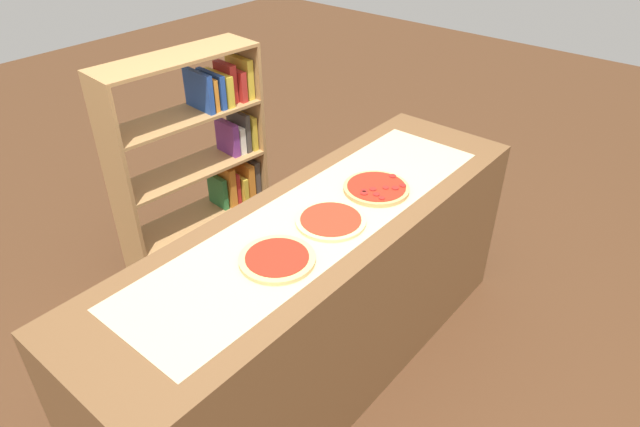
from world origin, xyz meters
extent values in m
plane|color=#4C2D19|center=(0.00, 0.00, 0.00)|extent=(12.00, 12.00, 0.00)
cube|color=brown|center=(0.00, 0.00, 0.46)|extent=(2.29, 0.67, 0.91)
cube|color=tan|center=(0.00, 0.00, 0.91)|extent=(1.86, 0.48, 0.00)
cylinder|color=#DBB26B|center=(-0.33, -0.07, 0.92)|extent=(0.29, 0.29, 0.02)
cylinder|color=#AD2314|center=(-0.33, -0.07, 0.93)|extent=(0.24, 0.24, 0.00)
cylinder|color=#E5C17F|center=(0.00, -0.06, 0.92)|extent=(0.29, 0.29, 0.01)
cylinder|color=red|center=(0.00, -0.06, 0.93)|extent=(0.25, 0.25, 0.00)
cylinder|color=tan|center=(0.33, -0.06, 0.92)|extent=(0.30, 0.30, 0.02)
cylinder|color=#AD2314|center=(0.33, -0.06, 0.94)|extent=(0.26, 0.26, 0.00)
cylinder|color=maroon|center=(0.37, -0.13, 0.94)|extent=(0.03, 0.03, 0.00)
cylinder|color=maroon|center=(0.29, -0.06, 0.94)|extent=(0.03, 0.03, 0.00)
cylinder|color=maroon|center=(0.24, -0.05, 0.94)|extent=(0.03, 0.03, 0.00)
cylinder|color=maroon|center=(0.41, -0.15, 0.94)|extent=(0.03, 0.03, 0.00)
cylinder|color=maroon|center=(0.27, -0.10, 0.94)|extent=(0.03, 0.03, 0.00)
cylinder|color=maroon|center=(0.26, -0.04, 0.94)|extent=(0.03, 0.03, 0.00)
cylinder|color=maroon|center=(0.45, -0.06, 0.94)|extent=(0.03, 0.03, 0.00)
cylinder|color=maroon|center=(0.26, -0.13, 0.94)|extent=(0.03, 0.03, 0.00)
cylinder|color=maroon|center=(0.34, -0.10, 0.94)|extent=(0.03, 0.03, 0.00)
cube|color=#A87A47|center=(0.63, 1.09, 0.66)|extent=(0.04, 0.28, 1.32)
cube|color=#A87A47|center=(-0.24, 1.17, 0.66)|extent=(0.04, 0.28, 1.32)
cube|color=#A87A47|center=(0.20, 1.13, 0.01)|extent=(0.88, 0.35, 0.02)
cube|color=#2D753D|center=(0.59, 1.09, 0.14)|extent=(0.05, 0.16, 0.25)
cube|color=silver|center=(0.54, 1.10, 0.13)|extent=(0.05, 0.21, 0.22)
cube|color=orange|center=(0.50, 1.10, 0.11)|extent=(0.06, 0.19, 0.18)
cube|color=orange|center=(0.45, 1.11, 0.10)|extent=(0.06, 0.24, 0.17)
cube|color=#A87A47|center=(0.20, 1.13, 0.33)|extent=(0.88, 0.35, 0.02)
cube|color=#47423D|center=(0.59, 1.09, 0.46)|extent=(0.06, 0.21, 0.24)
cube|color=orange|center=(0.54, 1.10, 0.46)|extent=(0.06, 0.24, 0.24)
cube|color=gold|center=(0.49, 1.10, 0.43)|extent=(0.05, 0.23, 0.17)
cube|color=#B22823|center=(0.45, 1.11, 0.45)|extent=(0.04, 0.18, 0.21)
cube|color=orange|center=(0.41, 1.11, 0.47)|extent=(0.06, 0.20, 0.26)
cube|color=#2D753D|center=(0.36, 1.11, 0.44)|extent=(0.05, 0.17, 0.20)
cube|color=#A87A47|center=(0.20, 1.13, 0.66)|extent=(0.88, 0.35, 0.02)
cube|color=gold|center=(0.60, 1.09, 0.77)|extent=(0.05, 0.21, 0.21)
cube|color=#47423D|center=(0.55, 1.10, 0.79)|extent=(0.05, 0.20, 0.24)
cube|color=silver|center=(0.51, 1.10, 0.75)|extent=(0.05, 0.19, 0.16)
cube|color=#753384|center=(0.47, 1.11, 0.77)|extent=(0.06, 0.18, 0.20)
cube|color=#A87A47|center=(0.20, 1.13, 0.99)|extent=(0.88, 0.35, 0.02)
cube|color=gold|center=(0.59, 1.09, 1.11)|extent=(0.06, 0.21, 0.23)
cube|color=#B22823|center=(0.54, 1.10, 1.08)|extent=(0.06, 0.22, 0.18)
cube|color=#B22823|center=(0.49, 1.10, 1.10)|extent=(0.06, 0.16, 0.22)
cube|color=gold|center=(0.44, 1.11, 1.08)|extent=(0.06, 0.24, 0.18)
cube|color=#234799|center=(0.39, 1.11, 1.09)|extent=(0.05, 0.23, 0.19)
cube|color=orange|center=(0.35, 1.11, 1.08)|extent=(0.05, 0.22, 0.18)
cube|color=#234799|center=(0.31, 1.12, 1.10)|extent=(0.05, 0.24, 0.22)
cube|color=#A87A47|center=(0.20, 1.13, 1.31)|extent=(0.88, 0.35, 0.02)
camera|label=1|loc=(-1.49, -1.24, 2.21)|focal=31.28mm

